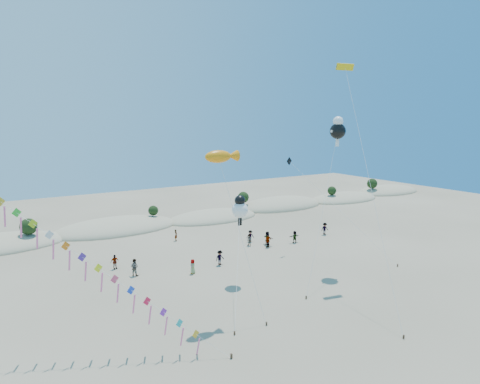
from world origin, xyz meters
name	(u,v)px	position (x,y,z in m)	size (l,w,h in m)	color
dune_ridge	(124,228)	(1.06, 45.14, 0.11)	(145.30, 11.49, 5.57)	tan
kite_train	(10,210)	(-14.47, 15.60, 10.22)	(23.24, 17.50, 19.98)	#3F2D1E
fish_kite	(222,157)	(0.80, 13.08, 13.38)	(3.19, 4.86, 13.93)	#3F2D1E
cartoon_kite_low	(240,208)	(5.67, 18.17, 7.61)	(7.06, 10.16, 8.94)	#3F2D1E
cartoon_kite_high	(338,129)	(17.12, 16.42, 15.43)	(9.76, 6.42, 16.84)	#3F2D1E
parafoil_kite	(346,74)	(16.05, 14.47, 21.05)	(7.20, 13.64, 22.11)	#3F2D1E
dark_kite	(316,187)	(18.32, 20.82, 8.32)	(6.87, 12.30, 11.92)	#3F2D1E
beachgoers	(244,244)	(11.19, 26.12, 0.87)	(31.00, 13.25, 1.87)	slate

